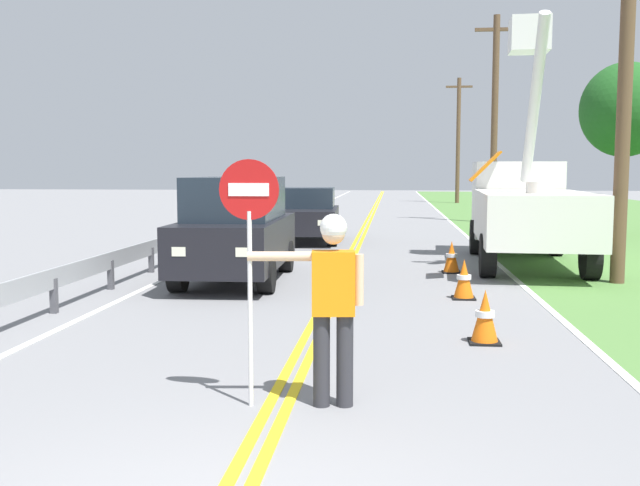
# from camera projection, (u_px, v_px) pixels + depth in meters

# --- Properties ---
(centerline_yellow_left) EXTENTS (0.11, 110.00, 0.01)m
(centerline_yellow_left) POSITION_uv_depth(u_px,v_px,m) (357.00, 238.00, 23.85)
(centerline_yellow_left) COLOR yellow
(centerline_yellow_left) RESTS_ON ground
(centerline_yellow_right) EXTENTS (0.11, 110.00, 0.01)m
(centerline_yellow_right) POSITION_uv_depth(u_px,v_px,m) (363.00, 238.00, 23.83)
(centerline_yellow_right) COLOR yellow
(centerline_yellow_right) RESTS_ON ground
(edge_line_right) EXTENTS (0.12, 110.00, 0.01)m
(edge_line_right) POSITION_uv_depth(u_px,v_px,m) (470.00, 239.00, 23.48)
(edge_line_right) COLOR silver
(edge_line_right) RESTS_ON ground
(edge_line_left) EXTENTS (0.12, 110.00, 0.01)m
(edge_line_left) POSITION_uv_depth(u_px,v_px,m) (253.00, 237.00, 24.20)
(edge_line_left) COLOR silver
(edge_line_left) RESTS_ON ground
(flagger_worker) EXTENTS (1.08, 0.28, 1.83)m
(flagger_worker) POSITION_uv_depth(u_px,v_px,m) (332.00, 297.00, 6.71)
(flagger_worker) COLOR #2D2D33
(flagger_worker) RESTS_ON ground
(stop_sign_paddle) EXTENTS (0.56, 0.04, 2.33)m
(stop_sign_paddle) POSITION_uv_depth(u_px,v_px,m) (249.00, 226.00, 6.65)
(stop_sign_paddle) COLOR silver
(stop_sign_paddle) RESTS_ON ground
(utility_bucket_truck) EXTENTS (3.01, 6.92, 5.81)m
(utility_bucket_truck) POSITION_uv_depth(u_px,v_px,m) (525.00, 204.00, 17.24)
(utility_bucket_truck) COLOR white
(utility_bucket_truck) RESTS_ON ground
(oncoming_suv_nearest) EXTENTS (2.00, 4.64, 2.10)m
(oncoming_suv_nearest) POSITION_uv_depth(u_px,v_px,m) (237.00, 229.00, 14.45)
(oncoming_suv_nearest) COLOR black
(oncoming_suv_nearest) RESTS_ON ground
(oncoming_sedan_second) EXTENTS (2.07, 4.18, 1.70)m
(oncoming_sedan_second) POSITION_uv_depth(u_px,v_px,m) (308.00, 215.00, 22.54)
(oncoming_sedan_second) COLOR black
(oncoming_sedan_second) RESTS_ON ground
(utility_pole_near) EXTENTS (1.80, 0.28, 8.49)m
(utility_pole_near) POSITION_uv_depth(u_px,v_px,m) (626.00, 56.00, 13.83)
(utility_pole_near) COLOR brown
(utility_pole_near) RESTS_ON ground
(utility_pole_mid) EXTENTS (1.80, 0.28, 8.75)m
(utility_pole_mid) POSITION_uv_depth(u_px,v_px,m) (495.00, 116.00, 30.50)
(utility_pole_mid) COLOR brown
(utility_pole_mid) RESTS_ON ground
(utility_pole_far) EXTENTS (1.80, 0.28, 8.59)m
(utility_pole_far) POSITION_uv_depth(u_px,v_px,m) (458.00, 138.00, 49.59)
(utility_pole_far) COLOR brown
(utility_pole_far) RESTS_ON ground
(traffic_cone_lead) EXTENTS (0.40, 0.40, 0.70)m
(traffic_cone_lead) POSITION_uv_depth(u_px,v_px,m) (485.00, 317.00, 9.26)
(traffic_cone_lead) COLOR orange
(traffic_cone_lead) RESTS_ON ground
(traffic_cone_mid) EXTENTS (0.40, 0.40, 0.70)m
(traffic_cone_mid) POSITION_uv_depth(u_px,v_px,m) (464.00, 280.00, 12.47)
(traffic_cone_mid) COLOR orange
(traffic_cone_mid) RESTS_ON ground
(traffic_cone_tail) EXTENTS (0.40, 0.40, 0.70)m
(traffic_cone_tail) POSITION_uv_depth(u_px,v_px,m) (452.00, 258.00, 15.67)
(traffic_cone_tail) COLOR orange
(traffic_cone_tail) RESTS_ON ground
(guardrail_left_shoulder) EXTENTS (0.10, 32.00, 0.71)m
(guardrail_left_shoulder) POSITION_uv_depth(u_px,v_px,m) (194.00, 235.00, 19.11)
(guardrail_left_shoulder) COLOR #9EA0A3
(guardrail_left_shoulder) RESTS_ON ground
(roadside_tree_verge) EXTENTS (3.00, 3.00, 5.90)m
(roadside_tree_verge) POSITION_uv_depth(u_px,v_px,m) (625.00, 111.00, 24.39)
(roadside_tree_verge) COLOR brown
(roadside_tree_verge) RESTS_ON ground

